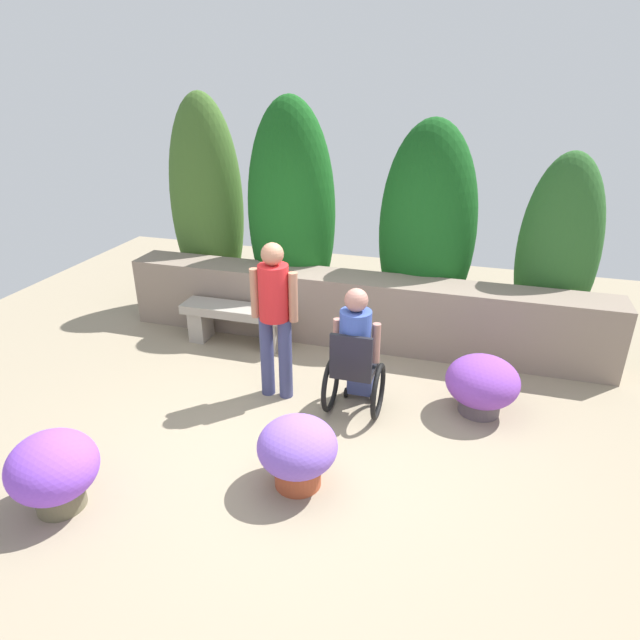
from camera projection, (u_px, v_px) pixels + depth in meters
name	position (u px, v px, depth m)	size (l,w,h in m)	color
ground_plane	(309.00, 431.00, 5.17)	(10.92, 10.92, 0.00)	gray
stone_retaining_wall	(358.00, 310.00, 6.73)	(5.96, 0.53, 0.86)	gray
hedge_backdrop	(346.00, 222.00, 6.96)	(5.57, 0.98, 2.91)	#3F6528
stone_bench	(235.00, 319.00, 6.72)	(1.32, 0.36, 0.50)	gray
person_in_wheelchair	(356.00, 355.00, 5.24)	(0.53, 0.66, 1.33)	black
person_standing_companion	(274.00, 311.00, 5.37)	(0.49, 0.30, 1.66)	#3C406B
flower_pot_purple_near	(54.00, 470.00, 4.13)	(0.67, 0.67, 0.65)	brown
flower_pot_terracotta_by_wall	(297.00, 451.00, 4.37)	(0.65, 0.65, 0.60)	#A4462A
flower_pot_red_accent	(482.00, 384.00, 5.35)	(0.72, 0.72, 0.59)	#574B51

